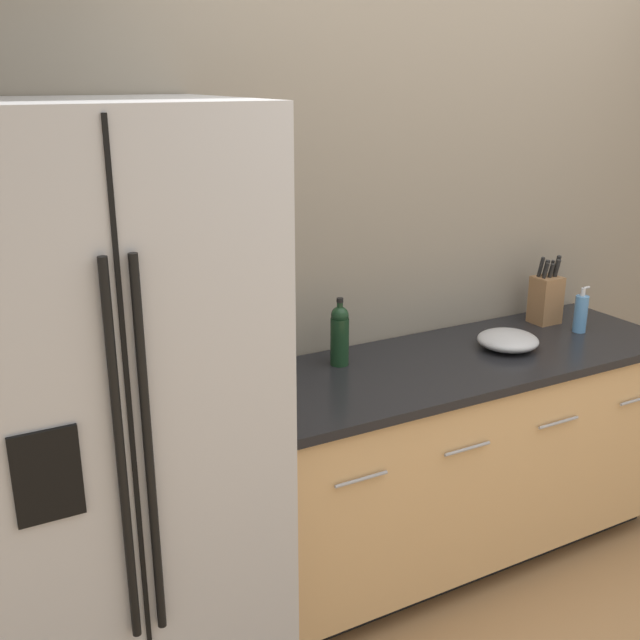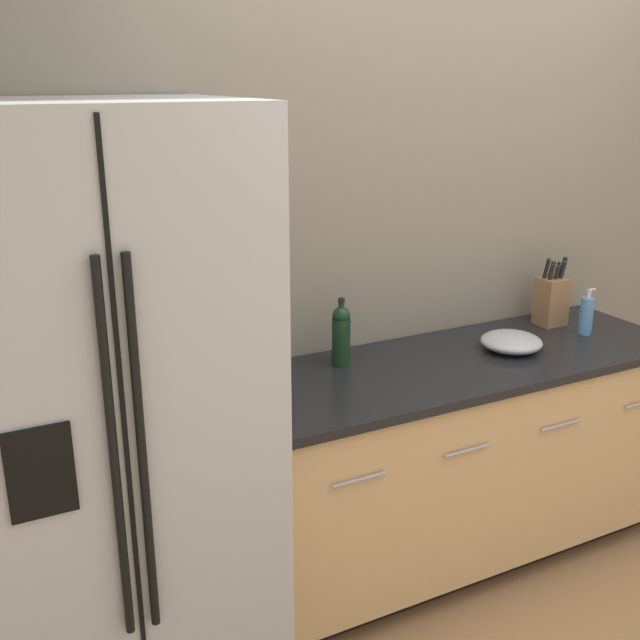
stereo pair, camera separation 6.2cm
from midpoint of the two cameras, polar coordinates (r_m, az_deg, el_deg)
The scene contains 7 objects.
wall_back at distance 3.22m, azimuth 7.75°, elevation 6.16°, with size 10.00×0.05×2.60m.
counter_unit at distance 3.21m, azimuth 9.76°, elevation -10.06°, with size 1.88×0.64×0.90m.
refrigerator at distance 2.37m, azimuth -17.09°, elevation -7.93°, with size 0.93×0.81×1.90m.
knife_block at distance 3.48m, azimuth 16.35°, elevation 1.63°, with size 0.13×0.11×0.30m.
wine_bottle at distance 2.85m, azimuth 0.88°, elevation -1.08°, with size 0.07×0.07×0.27m.
soap_dispenser at distance 3.41m, azimuth 18.76°, elevation 0.49°, with size 0.06×0.06×0.20m.
mixing_bowl at distance 3.13m, azimuth 13.57°, elevation -1.50°, with size 0.25×0.25×0.07m.
Camera 1 is at (-1.90, -1.19, 1.96)m, focal length 42.00 mm.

